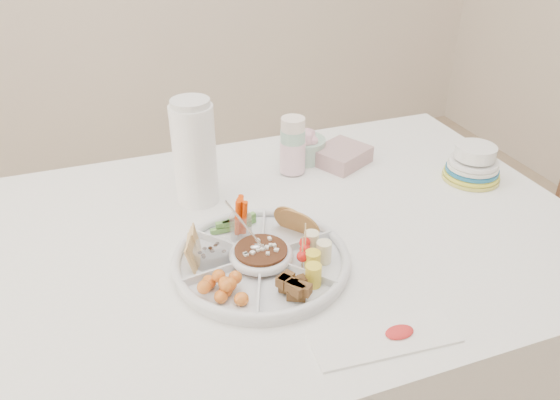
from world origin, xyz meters
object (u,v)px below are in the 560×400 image
object	(u,v)px
party_tray	(261,258)
plate_stack	(473,163)
dining_table	(274,344)
chair	(547,244)
thermos	(194,151)

from	to	relation	value
party_tray	plate_stack	bearing A→B (deg)	14.38
plate_stack	party_tray	bearing A→B (deg)	-165.62
dining_table	chair	xyz separation A→B (m)	(0.92, 0.01, 0.10)
dining_table	chair	size ratio (longest dim) A/B	1.57
party_tray	thermos	world-z (taller)	thermos
dining_table	plate_stack	size ratio (longest dim) A/B	9.70
thermos	party_tray	bearing A→B (deg)	-78.47
dining_table	thermos	distance (m)	0.57
chair	plate_stack	world-z (taller)	chair
dining_table	thermos	xyz separation A→B (m)	(-0.14, 0.20, 0.52)
dining_table	party_tray	world-z (taller)	party_tray
chair	plate_stack	distance (m)	0.46
thermos	dining_table	bearing A→B (deg)	-55.85
party_tray	plate_stack	distance (m)	0.70
dining_table	party_tray	size ratio (longest dim) A/B	4.00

